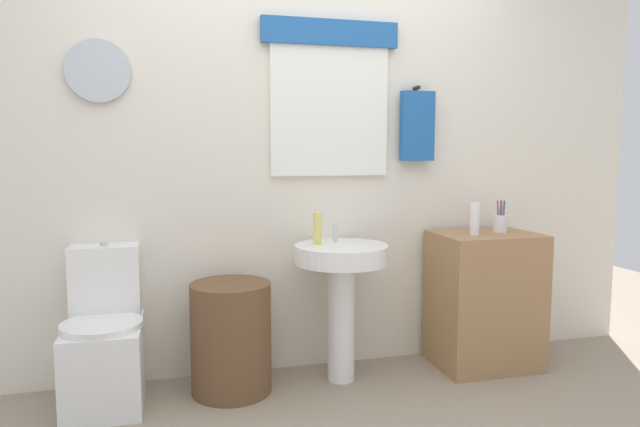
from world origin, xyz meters
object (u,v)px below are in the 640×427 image
object	(u,v)px
toilet	(105,344)
lotion_bottle	(475,219)
wooden_cabinet	(484,300)
toothbrush_cup	(500,223)
soap_bottle	(317,229)
pedestal_sink	(341,279)
laundry_hamper	(231,338)

from	to	relation	value
toilet	lotion_bottle	bearing A→B (deg)	-2.18
wooden_cabinet	toothbrush_cup	distance (m)	0.46
soap_bottle	toilet	bearing A→B (deg)	-179.24
toothbrush_cup	toilet	bearing A→B (deg)	179.59
soap_bottle	lotion_bottle	distance (m)	0.90
wooden_cabinet	soap_bottle	xyz separation A→B (m)	(-0.99, 0.05, 0.44)
pedestal_sink	soap_bottle	world-z (taller)	soap_bottle
soap_bottle	pedestal_sink	bearing A→B (deg)	-22.62
pedestal_sink	lotion_bottle	xyz separation A→B (m)	(0.77, -0.04, 0.31)
laundry_hamper	soap_bottle	xyz separation A→B (m)	(0.48, 0.05, 0.55)
lotion_bottle	toilet	bearing A→B (deg)	177.82
pedestal_sink	lotion_bottle	distance (m)	0.83
soap_bottle	toothbrush_cup	bearing A→B (deg)	-1.59
toilet	pedestal_sink	world-z (taller)	toilet
pedestal_sink	wooden_cabinet	xyz separation A→B (m)	(0.87, -0.00, -0.17)
wooden_cabinet	lotion_bottle	bearing A→B (deg)	-158.25
toilet	soap_bottle	bearing A→B (deg)	0.76
toilet	laundry_hamper	distance (m)	0.62
wooden_cabinet	toothbrush_cup	bearing A→B (deg)	11.18
toothbrush_cup	pedestal_sink	bearing A→B (deg)	-178.83
toilet	soap_bottle	size ratio (longest dim) A/B	4.63
pedestal_sink	soap_bottle	bearing A→B (deg)	157.38
lotion_bottle	toothbrush_cup	distance (m)	0.21
laundry_hamper	toothbrush_cup	distance (m)	1.66
laundry_hamper	wooden_cabinet	world-z (taller)	wooden_cabinet
soap_bottle	lotion_bottle	size ratio (longest dim) A/B	0.94
toilet	lotion_bottle	size ratio (longest dim) A/B	4.36
wooden_cabinet	soap_bottle	world-z (taller)	soap_bottle
lotion_bottle	toothbrush_cup	world-z (taller)	toothbrush_cup
laundry_hamper	toothbrush_cup	world-z (taller)	toothbrush_cup
pedestal_sink	wooden_cabinet	distance (m)	0.89
toothbrush_cup	laundry_hamper	bearing A→B (deg)	-179.28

